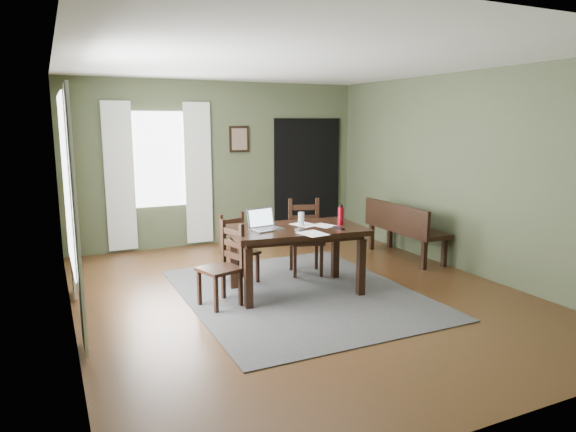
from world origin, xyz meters
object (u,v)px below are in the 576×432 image
chair_end (223,266)px  bench (402,226)px  laptop (264,224)px  chair_back_right (305,238)px  dining_table (296,235)px  chair_back_left (238,249)px  water_bottle (341,215)px

chair_end → bench: size_ratio=0.62×
laptop → chair_back_right: bearing=24.7°
dining_table → laptop: (-0.38, 0.06, 0.16)m
chair_end → bench: chair_end is taller
chair_back_left → chair_back_right: bearing=-17.3°
chair_end → water_bottle: size_ratio=3.75×
chair_back_left → water_bottle: (1.06, -0.75, 0.48)m
dining_table → chair_end: (-0.93, -0.06, -0.25)m
chair_back_left → bench: chair_back_left is taller
chair_back_left → chair_back_right: chair_back_right is taller
dining_table → water_bottle: 0.61m
chair_end → water_bottle: 1.57m
bench → dining_table: bearing=109.0°
chair_end → laptop: (0.55, 0.12, 0.41)m
dining_table → chair_back_left: size_ratio=1.91×
chair_back_left → chair_back_right: 0.97m
dining_table → chair_back_left: (-0.49, 0.67, -0.27)m
bench → laptop: size_ratio=3.71×
bench → laptop: 2.64m
chair_end → chair_back_left: bearing=132.3°
laptop → water_bottle: (0.95, -0.14, 0.05)m
water_bottle → dining_table: bearing=172.5°
chair_back_left → bench: bearing=-15.4°
dining_table → chair_end: bearing=-170.2°
bench → water_bottle: (-1.58, -0.82, 0.41)m
chair_back_right → laptop: laptop is taller
chair_back_right → chair_back_left: bearing=-162.9°
chair_end → chair_back_right: bearing=100.4°
chair_back_left → laptop: (0.11, -0.61, 0.43)m
chair_end → chair_back_right: chair_back_right is taller
bench → laptop: bearing=105.0°
water_bottle → laptop: bearing=171.7°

